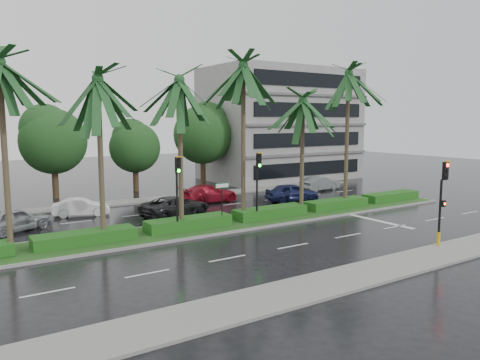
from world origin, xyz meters
TOP-DOWN VIEW (x-y plane):
  - ground at (0.00, 0.00)m, footprint 120.00×120.00m
  - near_sidewalk at (0.00, -10.20)m, footprint 40.00×2.40m
  - far_sidewalk at (0.00, 12.00)m, footprint 40.00×2.00m
  - median at (0.00, 1.00)m, footprint 36.00×4.00m
  - hedge at (0.00, 1.00)m, footprint 35.20×1.40m
  - lane_markings at (3.04, -0.43)m, footprint 34.00×13.06m
  - palm_row at (-1.25, 1.02)m, footprint 26.30×4.20m
  - signal_near at (6.00, -9.39)m, footprint 0.34×0.45m
  - signal_median_left at (-4.00, 0.30)m, footprint 0.34×0.42m
  - signal_median_right at (1.50, 0.30)m, footprint 0.34×0.42m
  - street_sign at (-1.00, 0.48)m, footprint 0.95×0.09m
  - bg_trees at (0.99, 17.59)m, footprint 33.19×5.76m
  - building at (17.00, 18.00)m, footprint 16.00×10.00m
  - car_silver at (-11.66, 6.30)m, footprint 3.31×4.57m
  - car_white at (-7.16, 8.87)m, footprint 2.21×3.90m
  - car_darkgrey at (-1.83, 5.23)m, footprint 3.46×5.40m
  - car_red at (2.67, 8.63)m, footprint 2.40×5.02m
  - car_blue at (8.50, 5.43)m, footprint 2.67×4.55m
  - car_grey at (14.39, 8.57)m, footprint 1.75×4.17m

SIDE VIEW (x-z plane):
  - ground at x=0.00m, z-range 0.00..0.00m
  - lane_markings at x=3.04m, z-range 0.00..0.01m
  - near_sidewalk at x=0.00m, z-range 0.00..0.12m
  - far_sidewalk at x=0.00m, z-range 0.00..0.12m
  - median at x=0.00m, z-range 0.00..0.16m
  - hedge at x=0.00m, z-range 0.15..0.75m
  - car_white at x=-7.16m, z-range 0.00..1.22m
  - car_grey at x=14.39m, z-range 0.00..1.34m
  - car_darkgrey at x=-1.83m, z-range 0.00..1.39m
  - car_red at x=2.67m, z-range 0.00..1.41m
  - car_silver at x=-11.66m, z-range 0.00..1.45m
  - car_blue at x=8.50m, z-range 0.00..1.45m
  - street_sign at x=-1.00m, z-range 0.82..3.42m
  - signal_near at x=6.00m, z-range 0.32..4.68m
  - signal_median_left at x=-4.00m, z-range 0.82..5.18m
  - signal_median_right at x=1.50m, z-range 0.82..5.18m
  - bg_trees at x=0.99m, z-range 0.79..9.11m
  - building at x=17.00m, z-range 0.00..12.00m
  - palm_row at x=-1.25m, z-range 3.06..13.57m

